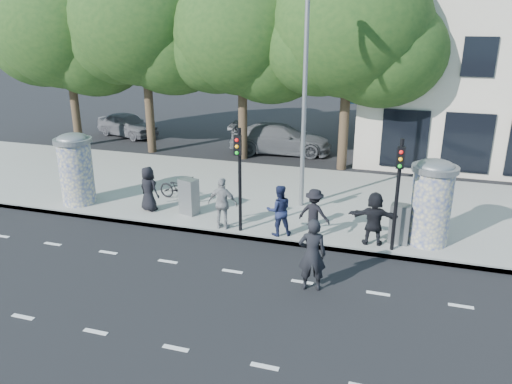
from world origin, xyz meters
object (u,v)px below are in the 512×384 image
(ped_c, at_px, (279,210))
(car_right, at_px, (280,139))
(ad_column_left, at_px, (76,167))
(ped_e, at_px, (223,204))
(street_lamp, at_px, (305,78))
(man_road, at_px, (312,255))
(traffic_pole_far, at_px, (398,184))
(bicycle, at_px, (179,188))
(cabinet_right, at_px, (400,224))
(ped_a, at_px, (149,189))
(traffic_pole_near, at_px, (239,170))
(ped_d, at_px, (314,213))
(car_left, at_px, (127,125))
(ad_column_right, at_px, (431,200))
(ped_f, at_px, (374,219))
(cabinet_left, at_px, (189,196))

(ped_c, bearing_deg, car_right, -100.22)
(ad_column_left, height_order, ped_e, ad_column_left)
(street_lamp, relative_size, man_road, 4.04)
(traffic_pole_far, relative_size, car_right, 0.65)
(ped_e, height_order, bicycle, ped_e)
(traffic_pole_far, relative_size, cabinet_right, 2.74)
(cabinet_right, bearing_deg, ped_a, -173.42)
(traffic_pole_near, distance_m, ped_d, 2.71)
(traffic_pole_far, bearing_deg, car_left, 143.89)
(ad_column_right, xyz_separation_m, man_road, (-2.92, -3.56, -0.55))
(ped_f, distance_m, car_right, 11.61)
(ad_column_left, xyz_separation_m, car_left, (-4.44, 10.85, -0.84))
(ad_column_left, bearing_deg, ped_c, -4.34)
(ped_e, relative_size, cabinet_right, 1.40)
(ped_c, xyz_separation_m, car_left, (-12.32, 11.45, -0.28))
(traffic_pole_far, distance_m, ped_d, 2.76)
(ped_e, bearing_deg, ped_c, -178.35)
(traffic_pole_near, height_order, street_lamp, street_lamp)
(ped_d, relative_size, cabinet_left, 1.25)
(street_lamp, bearing_deg, ped_c, -92.55)
(ped_e, xyz_separation_m, car_left, (-10.44, 11.50, -0.32))
(traffic_pole_far, bearing_deg, traffic_pole_near, 180.00)
(ped_a, bearing_deg, cabinet_left, -157.92)
(ad_column_right, height_order, traffic_pole_far, traffic_pole_far)
(ad_column_left, bearing_deg, traffic_pole_far, -3.55)
(man_road, bearing_deg, cabinet_left, -46.90)
(street_lamp, relative_size, car_left, 1.96)
(ad_column_right, relative_size, man_road, 1.34)
(ad_column_left, distance_m, cabinet_right, 11.59)
(ad_column_right, xyz_separation_m, ped_d, (-3.43, -0.65, -0.59))
(cabinet_left, bearing_deg, cabinet_right, 15.23)
(ped_a, distance_m, ped_e, 3.19)
(street_lamp, height_order, ped_f, street_lamp)
(ad_column_right, height_order, ped_a, ad_column_right)
(ad_column_left, bearing_deg, ped_f, -2.18)
(man_road, xyz_separation_m, bicycle, (-6.05, 4.78, -0.39))
(man_road, bearing_deg, traffic_pole_near, -54.43)
(ped_d, bearing_deg, ped_c, 19.80)
(traffic_pole_near, relative_size, traffic_pole_far, 1.00)
(ped_e, bearing_deg, man_road, 142.15)
(street_lamp, bearing_deg, ad_column_right, -23.73)
(ped_a, height_order, ped_e, ped_e)
(ad_column_left, xyz_separation_m, ped_c, (7.88, -0.60, -0.56))
(ad_column_right, relative_size, street_lamp, 0.33)
(ped_c, bearing_deg, ped_a, -32.41)
(street_lamp, xyz_separation_m, man_road, (1.48, -5.50, -3.80))
(traffic_pole_far, bearing_deg, cabinet_right, 75.42)
(street_lamp, bearing_deg, cabinet_left, -151.93)
(man_road, bearing_deg, ped_a, -39.43)
(ad_column_left, bearing_deg, ped_a, 1.70)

